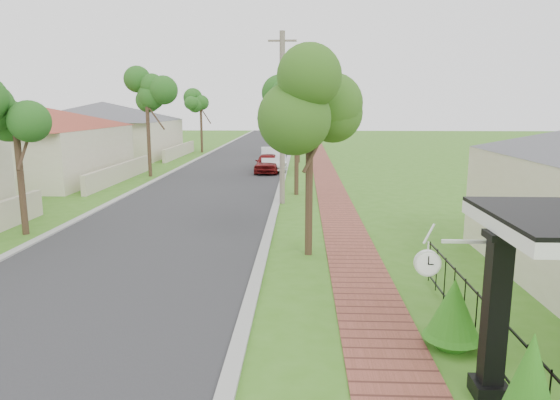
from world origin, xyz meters
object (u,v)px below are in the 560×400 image
(utility_pole, at_px, (282,118))
(parked_car_red, at_px, (268,163))
(station_clock, at_px, (430,261))
(porch_post, at_px, (494,325))
(near_tree, at_px, (310,104))
(parked_car_white, at_px, (273,159))

(utility_pole, bearing_deg, parked_car_red, 97.47)
(utility_pole, distance_m, station_clock, 14.75)
(porch_post, relative_size, near_tree, 0.47)
(porch_post, xyz_separation_m, parked_car_red, (-4.99, 25.00, -0.49))
(parked_car_white, xyz_separation_m, station_clock, (3.84, -25.77, 1.20))
(porch_post, distance_m, station_clock, 1.26)
(porch_post, height_order, utility_pole, utility_pole)
(parked_car_red, xyz_separation_m, parked_car_white, (0.29, 1.17, 0.12))
(parked_car_red, bearing_deg, utility_pole, -80.49)
(porch_post, bearing_deg, parked_car_white, 100.18)
(near_tree, bearing_deg, parked_car_red, 97.65)
(parked_car_red, bearing_deg, station_clock, -78.42)
(utility_pole, bearing_deg, near_tree, -82.10)
(station_clock, bearing_deg, porch_post, -25.03)
(porch_post, relative_size, parked_car_red, 0.68)
(near_tree, xyz_separation_m, utility_pole, (-1.07, 7.67, -0.57))
(parked_car_white, distance_m, station_clock, 26.08)
(utility_pole, bearing_deg, porch_post, -76.12)
(porch_post, relative_size, utility_pole, 0.34)
(parked_car_white, bearing_deg, porch_post, -84.87)
(porch_post, bearing_deg, parked_car_red, 101.29)
(porch_post, distance_m, parked_car_red, 25.49)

